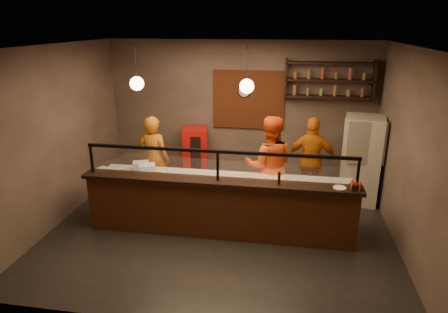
% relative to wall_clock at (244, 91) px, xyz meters
% --- Properties ---
extents(floor, '(6.00, 6.00, 0.00)m').
position_rel_wall_clock_xyz_m(floor, '(-0.10, -2.46, -2.10)').
color(floor, black).
rests_on(floor, ground).
extents(ceiling, '(6.00, 6.00, 0.00)m').
position_rel_wall_clock_xyz_m(ceiling, '(-0.10, -2.46, 1.10)').
color(ceiling, '#362D29').
rests_on(ceiling, wall_back).
extents(wall_back, '(6.00, 0.00, 6.00)m').
position_rel_wall_clock_xyz_m(wall_back, '(-0.10, 0.04, -0.50)').
color(wall_back, '#726153').
rests_on(wall_back, floor).
extents(wall_left, '(0.00, 5.00, 5.00)m').
position_rel_wall_clock_xyz_m(wall_left, '(-3.10, -2.46, -0.50)').
color(wall_left, '#726153').
rests_on(wall_left, floor).
extents(wall_right, '(0.00, 5.00, 5.00)m').
position_rel_wall_clock_xyz_m(wall_right, '(2.90, -2.46, -0.50)').
color(wall_right, '#726153').
rests_on(wall_right, floor).
extents(wall_front, '(6.00, 0.00, 6.00)m').
position_rel_wall_clock_xyz_m(wall_front, '(-0.10, -4.96, -0.50)').
color(wall_front, '#726153').
rests_on(wall_front, floor).
extents(brick_patch, '(1.60, 0.04, 1.30)m').
position_rel_wall_clock_xyz_m(brick_patch, '(0.10, 0.01, -0.20)').
color(brick_patch, brown).
rests_on(brick_patch, wall_back).
extents(service_counter, '(4.60, 0.25, 1.00)m').
position_rel_wall_clock_xyz_m(service_counter, '(-0.10, -2.76, -1.60)').
color(service_counter, brown).
rests_on(service_counter, floor).
extents(counter_ledge, '(4.70, 0.37, 0.06)m').
position_rel_wall_clock_xyz_m(counter_ledge, '(-0.10, -2.76, -1.07)').
color(counter_ledge, black).
rests_on(counter_ledge, service_counter).
extents(worktop_cabinet, '(4.60, 0.75, 0.85)m').
position_rel_wall_clock_xyz_m(worktop_cabinet, '(-0.10, -2.26, -1.68)').
color(worktop_cabinet, gray).
rests_on(worktop_cabinet, floor).
extents(worktop, '(4.60, 0.75, 0.05)m').
position_rel_wall_clock_xyz_m(worktop, '(-0.10, -2.26, -1.23)').
color(worktop, beige).
rests_on(worktop, worktop_cabinet).
extents(sneeze_guard, '(4.50, 0.05, 0.52)m').
position_rel_wall_clock_xyz_m(sneeze_guard, '(-0.10, -2.76, -0.73)').
color(sneeze_guard, white).
rests_on(sneeze_guard, counter_ledge).
extents(wall_shelving, '(1.84, 0.28, 0.85)m').
position_rel_wall_clock_xyz_m(wall_shelving, '(1.80, -0.14, 0.30)').
color(wall_shelving, black).
rests_on(wall_shelving, wall_back).
extents(wall_clock, '(0.30, 0.04, 0.30)m').
position_rel_wall_clock_xyz_m(wall_clock, '(0.00, 0.00, 0.00)').
color(wall_clock, black).
rests_on(wall_clock, wall_back).
extents(pendant_left, '(0.24, 0.24, 0.77)m').
position_rel_wall_clock_xyz_m(pendant_left, '(-1.60, -2.26, 0.45)').
color(pendant_left, black).
rests_on(pendant_left, ceiling).
extents(pendant_right, '(0.24, 0.24, 0.77)m').
position_rel_wall_clock_xyz_m(pendant_right, '(0.30, -2.26, 0.45)').
color(pendant_right, black).
rests_on(pendant_right, ceiling).
extents(cook_left, '(0.71, 0.52, 1.79)m').
position_rel_wall_clock_xyz_m(cook_left, '(-1.67, -1.45, -1.20)').
color(cook_left, '#C66E12').
rests_on(cook_left, floor).
extents(cook_mid, '(1.02, 0.84, 1.94)m').
position_rel_wall_clock_xyz_m(cook_mid, '(0.69, -1.67, -1.13)').
color(cook_mid, '#EB5116').
rests_on(cook_mid, floor).
extents(cook_right, '(1.08, 0.51, 1.79)m').
position_rel_wall_clock_xyz_m(cook_right, '(1.51, -1.01, -1.21)').
color(cook_right, orange).
rests_on(cook_right, floor).
extents(fridge, '(0.86, 0.82, 1.80)m').
position_rel_wall_clock_xyz_m(fridge, '(2.50, -0.81, -1.20)').
color(fridge, beige).
rests_on(fridge, floor).
extents(red_cooler, '(0.65, 0.62, 1.29)m').
position_rel_wall_clock_xyz_m(red_cooler, '(-1.09, -0.31, -1.46)').
color(red_cooler, red).
rests_on(red_cooler, floor).
extents(pizza_dough, '(0.66, 0.66, 0.01)m').
position_rel_wall_clock_xyz_m(pizza_dough, '(0.74, -2.14, -1.19)').
color(pizza_dough, beige).
rests_on(pizza_dough, worktop).
extents(prep_tub_a, '(0.36, 0.33, 0.15)m').
position_rel_wall_clock_xyz_m(prep_tub_a, '(-1.54, -2.20, -1.13)').
color(prep_tub_a, white).
rests_on(prep_tub_a, worktop).
extents(prep_tub_b, '(0.36, 0.33, 0.15)m').
position_rel_wall_clock_xyz_m(prep_tub_b, '(-1.70, -2.08, -1.13)').
color(prep_tub_b, silver).
rests_on(prep_tub_b, worktop).
extents(prep_tub_c, '(0.34, 0.31, 0.14)m').
position_rel_wall_clock_xyz_m(prep_tub_c, '(-2.25, -2.51, -1.13)').
color(prep_tub_c, silver).
rests_on(prep_tub_c, worktop).
extents(rolling_pin, '(0.40, 0.15, 0.07)m').
position_rel_wall_clock_xyz_m(rolling_pin, '(-1.45, -2.27, -1.17)').
color(rolling_pin, yellow).
rests_on(rolling_pin, worktop).
extents(condiment_caddy, '(0.18, 0.15, 0.09)m').
position_rel_wall_clock_xyz_m(condiment_caddy, '(2.10, -2.79, -1.00)').
color(condiment_caddy, black).
rests_on(condiment_caddy, counter_ledge).
extents(pepper_mill, '(0.05, 0.05, 0.22)m').
position_rel_wall_clock_xyz_m(pepper_mill, '(0.91, -2.78, -0.93)').
color(pepper_mill, black).
rests_on(pepper_mill, counter_ledge).
extents(small_plate, '(0.26, 0.26, 0.01)m').
position_rel_wall_clock_xyz_m(small_plate, '(1.86, -2.77, -1.03)').
color(small_plate, white).
rests_on(small_plate, counter_ledge).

